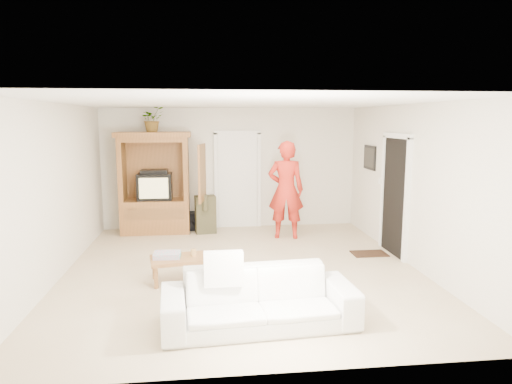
{
  "coord_description": "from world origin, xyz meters",
  "views": [
    {
      "loc": [
        -0.58,
        -6.9,
        2.35
      ],
      "look_at": [
        0.28,
        0.6,
        1.15
      ],
      "focal_mm": 32.0,
      "sensor_mm": 36.0,
      "label": 1
    }
  ],
  "objects_px": {
    "armoire": "(156,190)",
    "coffee_table": "(184,260)",
    "man": "(286,190)",
    "sofa": "(259,299)"
  },
  "relations": [
    {
      "from": "armoire",
      "to": "coffee_table",
      "type": "relative_size",
      "value": 2.01
    },
    {
      "from": "armoire",
      "to": "coffee_table",
      "type": "xyz_separation_m",
      "value": [
        0.69,
        -3.05,
        -0.59
      ]
    },
    {
      "from": "man",
      "to": "coffee_table",
      "type": "height_order",
      "value": "man"
    },
    {
      "from": "armoire",
      "to": "coffee_table",
      "type": "bearing_deg",
      "value": -77.25
    },
    {
      "from": "armoire",
      "to": "man",
      "type": "height_order",
      "value": "armoire"
    },
    {
      "from": "armoire",
      "to": "man",
      "type": "distance_m",
      "value": 2.71
    },
    {
      "from": "man",
      "to": "coffee_table",
      "type": "relative_size",
      "value": 1.86
    },
    {
      "from": "man",
      "to": "armoire",
      "type": "bearing_deg",
      "value": -6.16
    },
    {
      "from": "man",
      "to": "sofa",
      "type": "xyz_separation_m",
      "value": [
        -1.01,
        -3.89,
        -0.65
      ]
    },
    {
      "from": "armoire",
      "to": "sofa",
      "type": "distance_m",
      "value": 4.94
    }
  ]
}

